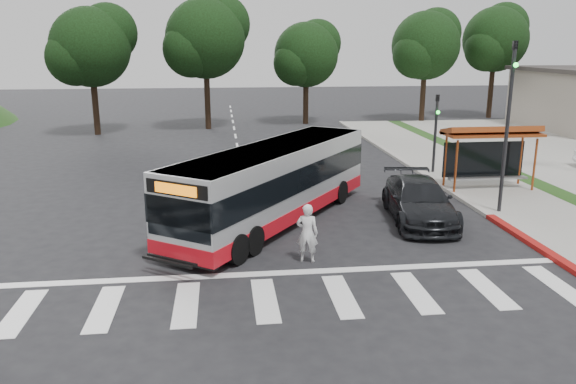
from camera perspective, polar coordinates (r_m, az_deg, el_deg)
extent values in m
plane|color=black|center=(19.30, -3.52, -4.51)|extent=(140.00, 140.00, 0.00)
cube|color=gray|center=(29.49, 17.36, 1.72)|extent=(4.00, 40.00, 0.12)
cube|color=#9E9991|center=(28.73, 13.72, 1.68)|extent=(0.30, 40.00, 0.15)
cube|color=maroon|center=(20.04, 23.60, -4.80)|extent=(0.32, 6.00, 0.15)
cube|color=silver|center=(14.68, -2.34, -10.88)|extent=(18.00, 2.60, 0.01)
cylinder|color=#953E18|center=(25.22, 16.69, 2.48)|extent=(0.10, 0.10, 2.30)
cylinder|color=#953E18|center=(26.85, 23.77, 2.56)|extent=(0.10, 0.10, 2.30)
cylinder|color=#953E18|center=(26.30, 15.67, 3.03)|extent=(0.10, 0.10, 2.30)
cylinder|color=#953E18|center=(27.87, 22.54, 3.09)|extent=(0.10, 0.10, 2.30)
cube|color=#953E18|center=(26.29, 20.01, 5.57)|extent=(4.20, 1.60, 0.12)
cube|color=#953E18|center=(26.32, 19.99, 5.91)|extent=(4.20, 1.32, 0.51)
cube|color=black|center=(27.03, 19.21, 3.17)|extent=(3.80, 0.06, 1.60)
cube|color=gray|center=(26.66, 19.63, 1.33)|extent=(3.60, 0.40, 0.08)
cylinder|color=black|center=(22.58, 21.35, 5.83)|extent=(0.14, 0.14, 6.50)
imported|color=black|center=(22.37, 22.01, 12.79)|extent=(0.16, 0.20, 1.00)
sphere|color=#19E533|center=(22.22, 22.15, 11.87)|extent=(0.18, 0.18, 0.18)
cylinder|color=black|center=(29.05, 14.72, 5.62)|extent=(0.14, 0.14, 4.00)
imported|color=black|center=(28.86, 14.92, 8.56)|extent=(0.16, 0.20, 1.00)
sphere|color=#19E533|center=(28.73, 15.00, 7.83)|extent=(0.18, 0.18, 0.18)
cylinder|color=black|center=(49.39, 13.53, 9.61)|extent=(0.44, 0.44, 4.40)
sphere|color=black|center=(49.23, 13.82, 14.24)|extent=(5.60, 5.60, 5.60)
sphere|color=black|center=(50.41, 14.79, 15.33)|extent=(4.20, 4.20, 4.20)
sphere|color=black|center=(48.24, 12.94, 13.46)|extent=(3.92, 3.92, 3.92)
cylinder|color=black|center=(53.98, 19.90, 9.68)|extent=(0.44, 0.44, 4.84)
sphere|color=black|center=(53.84, 20.32, 14.33)|extent=(5.60, 5.60, 5.60)
sphere|color=black|center=(55.12, 21.09, 15.40)|extent=(4.20, 4.20, 4.20)
sphere|color=black|center=(52.78, 19.61, 13.56)|extent=(3.92, 3.92, 3.92)
cylinder|color=black|center=(44.39, -8.19, 9.49)|extent=(0.44, 0.44, 4.84)
sphere|color=black|center=(44.22, -8.41, 15.17)|extent=(6.00, 6.00, 6.00)
sphere|color=black|center=(45.13, -6.85, 16.61)|extent=(4.50, 4.50, 4.50)
sphere|color=black|center=(43.50, -9.82, 14.11)|extent=(4.20, 4.20, 4.20)
cylinder|color=black|center=(46.93, 1.82, 9.36)|extent=(0.44, 0.44, 3.96)
sphere|color=black|center=(46.73, 1.85, 13.76)|extent=(5.20, 5.20, 5.20)
sphere|color=black|center=(47.66, 3.00, 14.85)|extent=(3.90, 3.90, 3.90)
sphere|color=black|center=(45.98, 0.82, 12.97)|extent=(3.64, 3.64, 3.64)
cylinder|color=black|center=(43.36, -18.98, 8.43)|extent=(0.44, 0.44, 4.40)
sphere|color=black|center=(43.16, -19.43, 13.71)|extent=(5.60, 5.60, 5.60)
sphere|color=black|center=(43.77, -17.83, 15.15)|extent=(4.20, 4.20, 4.20)
sphere|color=black|center=(42.70, -20.86, 12.64)|extent=(3.92, 3.92, 3.92)
imported|color=silver|center=(16.80, 1.96, -4.19)|extent=(0.75, 0.60, 1.81)
imported|color=black|center=(21.32, 13.15, -0.85)|extent=(2.78, 5.51, 1.54)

